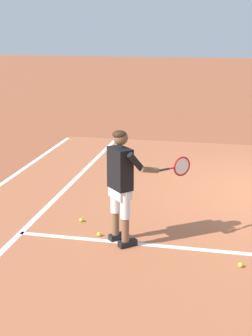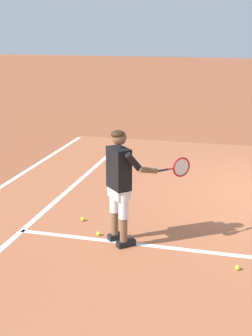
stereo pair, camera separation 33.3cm
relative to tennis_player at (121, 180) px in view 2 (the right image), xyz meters
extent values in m
cube|color=white|center=(-1.63, 1.60, -0.99)|extent=(0.10, 9.63, 0.01)
cube|color=black|center=(-0.09, 0.11, -0.94)|extent=(0.28, 0.27, 0.09)
cube|color=black|center=(0.10, -0.09, -0.94)|extent=(0.28, 0.27, 0.09)
cylinder|color=brown|center=(-0.12, 0.09, -0.72)|extent=(0.11, 0.11, 0.36)
cylinder|color=silver|center=(-0.12, 0.09, -0.33)|extent=(0.14, 0.14, 0.41)
cylinder|color=brown|center=(0.07, -0.12, -0.72)|extent=(0.11, 0.11, 0.36)
cylinder|color=silver|center=(0.07, -0.12, -0.33)|extent=(0.14, 0.14, 0.41)
cube|color=silver|center=(-0.03, -0.01, -0.17)|extent=(0.38, 0.38, 0.20)
cube|color=black|center=(-0.03, -0.01, 0.17)|extent=(0.42, 0.43, 0.60)
cylinder|color=brown|center=(-0.19, 0.16, 0.12)|extent=(0.09, 0.09, 0.62)
cylinder|color=black|center=(0.22, -0.14, 0.32)|extent=(0.25, 0.25, 0.29)
cylinder|color=brown|center=(0.40, -0.03, 0.18)|extent=(0.27, 0.26, 0.14)
sphere|color=brown|center=(-0.02, -0.01, 0.62)|extent=(0.21, 0.21, 0.21)
ellipsoid|color=#382314|center=(-0.03, -0.02, 0.67)|extent=(0.28, 0.28, 0.12)
cylinder|color=#232326|center=(0.57, 0.11, 0.15)|extent=(0.17, 0.16, 0.03)
cylinder|color=red|center=(0.68, 0.22, 0.15)|extent=(0.09, 0.09, 0.02)
torus|color=red|center=(0.81, 0.34, 0.15)|extent=(0.23, 0.22, 0.30)
cylinder|color=silver|center=(0.81, 0.34, 0.15)|extent=(0.18, 0.18, 0.25)
sphere|color=#CCE02D|center=(1.71, -0.40, -0.96)|extent=(0.07, 0.07, 0.07)
sphere|color=#CCE02D|center=(-0.83, 0.64, -0.96)|extent=(0.07, 0.07, 0.07)
sphere|color=#CCE02D|center=(-0.40, 0.16, -0.96)|extent=(0.07, 0.07, 0.07)
camera|label=1|loc=(1.41, -6.36, 2.12)|focal=51.31mm
camera|label=2|loc=(1.73, -6.28, 2.12)|focal=51.31mm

